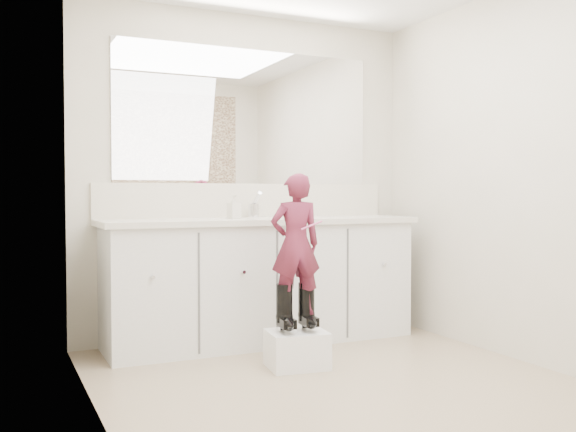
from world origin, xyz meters
TOP-DOWN VIEW (x-y plane):
  - floor at (0.00, 0.00)m, footprint 3.00×3.00m
  - wall_back at (0.00, 1.50)m, footprint 2.60×0.00m
  - wall_left at (-1.30, 0.00)m, footprint 0.00×3.00m
  - wall_right at (1.30, 0.00)m, footprint 0.00×3.00m
  - vanity_cabinet at (0.00, 1.23)m, footprint 2.20×0.55m
  - countertop at (0.00, 1.21)m, footprint 2.28×0.58m
  - backsplash at (0.00, 1.49)m, footprint 2.28×0.03m
  - mirror at (0.00, 1.49)m, footprint 2.00×0.02m
  - faucet at (0.00, 1.38)m, footprint 0.08×0.08m
  - cup at (0.32, 1.26)m, footprint 0.15×0.15m
  - soap_bottle at (-0.20, 1.24)m, footprint 0.09×0.09m
  - step_stool at (-0.07, 0.51)m, footprint 0.38×0.33m
  - boot_left at (-0.14, 0.53)m, footprint 0.13×0.21m
  - boot_right at (0.01, 0.53)m, footprint 0.13×0.21m
  - toddler at (-0.07, 0.53)m, footprint 0.34×0.25m
  - toothbrush at (0.00, 0.45)m, footprint 0.14×0.03m

SIDE VIEW (x-z plane):
  - floor at x=0.00m, z-range 0.00..0.00m
  - step_stool at x=-0.07m, z-range 0.00..0.22m
  - boot_left at x=-0.14m, z-range 0.22..0.52m
  - boot_right at x=0.01m, z-range 0.22..0.52m
  - vanity_cabinet at x=0.00m, z-range 0.00..0.85m
  - toddler at x=-0.07m, z-range 0.32..1.19m
  - countertop at x=0.00m, z-range 0.85..0.89m
  - toothbrush at x=0.00m, z-range 0.84..0.90m
  - faucet at x=0.00m, z-range 0.89..0.99m
  - cup at x=0.32m, z-range 0.89..1.00m
  - soap_bottle at x=-0.20m, z-range 0.89..1.05m
  - backsplash at x=0.00m, z-range 0.89..1.14m
  - wall_back at x=0.00m, z-range -0.10..2.50m
  - wall_left at x=-1.30m, z-range -0.30..2.70m
  - wall_right at x=1.30m, z-range -0.30..2.70m
  - mirror at x=0.00m, z-range 1.14..2.14m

